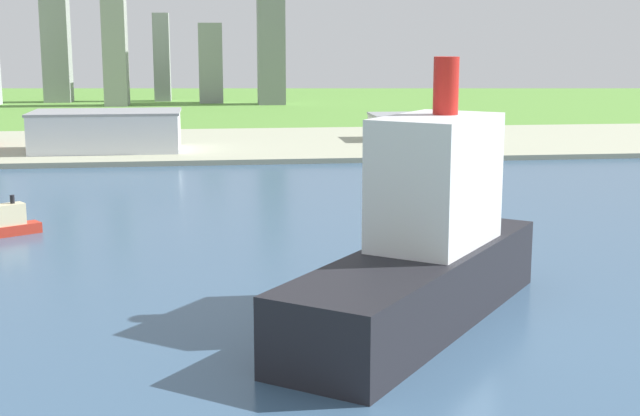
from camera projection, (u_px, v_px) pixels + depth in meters
The scene contains 8 objects.
ground_plane at pixel (212, 220), 279.22m from camera, with size 2400.00×2400.00×0.00m, color #578E38.
water_bay at pixel (213, 268), 220.70m from camera, with size 840.00×360.00×0.15m, color #385675.
industrial_pier at pixel (210, 145), 464.25m from camera, with size 840.00×140.00×2.50m, color #A4A78D.
cargo_ship at pixel (423, 249), 177.39m from camera, with size 66.27×78.27×51.82m.
tugboat_small at pixel (3, 225), 255.18m from camera, with size 22.16×16.96×11.47m.
warehouse_main at pixel (107, 131), 428.19m from camera, with size 69.80×38.33×18.90m.
warehouse_annex at pixel (412, 126), 477.39m from camera, with size 43.56×29.90×13.45m.
distant_skyline at pixel (139, 30), 759.03m from camera, with size 260.12×73.53×155.64m.
Camera 1 is at (0.02, 24.31, 55.73)m, focal length 50.49 mm.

